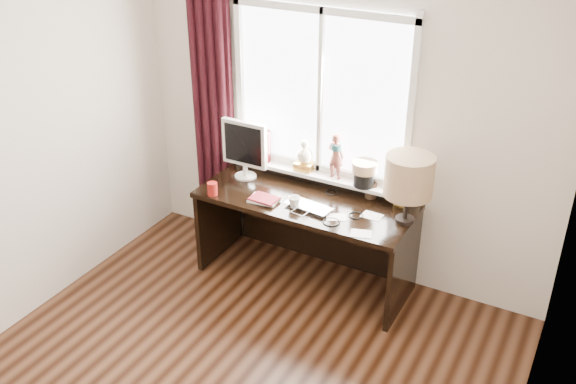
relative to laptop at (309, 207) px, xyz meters
The scene contains 15 objects.
wall_back 0.73m from the laptop, 89.23° to the left, with size 3.50×2.60×0.00m, color beige.
wall_right 2.38m from the laptop, 40.63° to the right, with size 4.00×2.60×0.00m, color beige.
laptop is the anchor object (origin of this frame).
mug 0.12m from the laptop, 162.57° to the right, with size 0.09×0.09×0.09m, color white.
red_cup 0.79m from the laptop, 167.99° to the right, with size 0.08×0.08×0.10m, color maroon.
window 0.71m from the laptop, 107.17° to the left, with size 1.52×0.23×1.40m.
curtain 1.24m from the laptop, 160.48° to the left, with size 0.38×0.09×2.25m.
desk 0.35m from the laptop, 113.04° to the left, with size 1.70×0.70×0.75m.
monitor 0.79m from the laptop, 162.21° to the left, with size 0.40×0.18×0.49m.
notebook_stack 0.37m from the laptop, behind, with size 0.24×0.19×0.03m.
brush_holder 0.52m from the laptop, 48.79° to the left, with size 0.09×0.09×0.25m.
icon_frame 0.69m from the laptop, 30.71° to the left, with size 0.10×0.03×0.13m.
table_lamp 0.80m from the laptop, 12.86° to the left, with size 0.35×0.35×0.52m.
loose_papers 0.40m from the laptop, ahead, with size 0.43×0.41×0.00m.
desk_cables 0.23m from the laptop, 12.98° to the left, with size 0.45×0.57×0.01m.
Camera 1 is at (1.86, -2.28, 3.13)m, focal length 40.00 mm.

